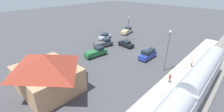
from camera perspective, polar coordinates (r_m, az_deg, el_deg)
ground_plane at (r=38.07m, az=11.56°, el=0.48°), size 200.00×200.00×0.00m
railway_track at (r=34.03m, az=32.03°, el=-6.09°), size 4.80×70.00×0.30m
platform at (r=34.62m, az=25.74°, el=-4.00°), size 3.20×46.00×0.30m
passenger_train at (r=20.63m, az=24.83°, el=-15.64°), size 2.93×33.34×4.98m
station_building at (r=25.89m, az=-23.28°, el=-5.46°), size 10.46×8.62×6.27m
pedestrian_on_platform at (r=27.83m, az=20.85°, el=-7.57°), size 0.36×0.36×1.71m
pedestrian_waiting_far at (r=34.94m, az=27.81°, el=-2.09°), size 0.36×0.36×1.71m
pickup_tan at (r=53.89m, az=5.66°, el=9.38°), size 2.82×5.65×2.14m
pickup_charcoal at (r=41.86m, az=-3.21°, el=4.79°), size 3.06×5.69×2.14m
suv_blue at (r=35.85m, az=13.24°, el=0.74°), size 2.05×4.94×2.22m
sedan_silver at (r=48.18m, az=-2.73°, el=7.37°), size 2.44×4.71×1.74m
pickup_green at (r=36.33m, az=-5.99°, el=1.43°), size 2.67×5.62×2.14m
sedan_black at (r=42.11m, az=5.27°, el=4.63°), size 4.65×2.58×1.74m
light_pole_near_platform at (r=30.07m, az=20.21°, el=3.27°), size 0.44×0.44×8.23m
light_pole_lot_center at (r=46.12m, az=6.14°, el=11.21°), size 0.44×0.44×7.17m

